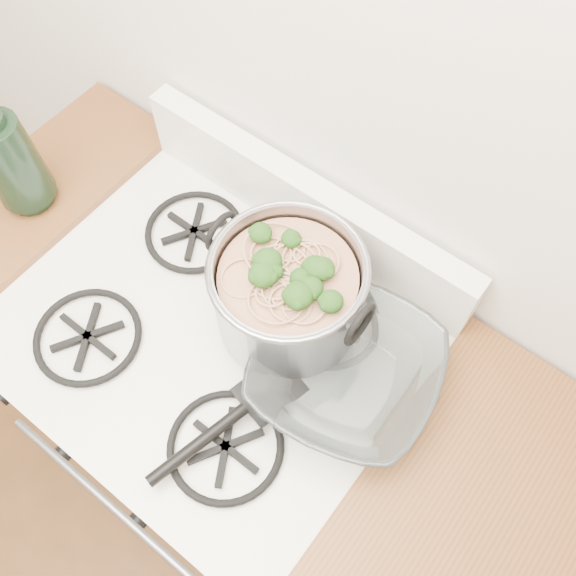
# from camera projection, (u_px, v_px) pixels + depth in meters

# --- Properties ---
(gas_range) EXTENTS (0.76, 0.66, 0.92)m
(gas_range) POSITION_uv_depth(u_px,v_px,m) (228.00, 411.00, 1.62)
(gas_range) COLOR white
(gas_range) RESTS_ON ground
(counter_left) EXTENTS (0.25, 0.65, 0.92)m
(counter_left) POSITION_uv_depth(u_px,v_px,m) (88.00, 298.00, 1.75)
(counter_left) COLOR silver
(counter_left) RESTS_ON ground
(stock_pot) EXTENTS (0.31, 0.28, 0.19)m
(stock_pot) POSITION_uv_depth(u_px,v_px,m) (288.00, 293.00, 1.13)
(stock_pot) COLOR gray
(stock_pot) RESTS_ON gas_range
(spatula) EXTENTS (0.35, 0.37, 0.02)m
(spatula) POSITION_uv_depth(u_px,v_px,m) (270.00, 389.00, 1.13)
(spatula) COLOR black
(spatula) RESTS_ON gas_range
(glass_bowl) EXTENTS (0.15, 0.15, 0.03)m
(glass_bowl) POSITION_uv_depth(u_px,v_px,m) (345.00, 375.00, 1.14)
(glass_bowl) COLOR white
(glass_bowl) RESTS_ON gas_range
(bottle) EXTENTS (0.15, 0.15, 0.31)m
(bottle) POSITION_uv_depth(u_px,v_px,m) (5.00, 150.00, 1.22)
(bottle) COLOR black
(bottle) RESTS_ON counter_left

